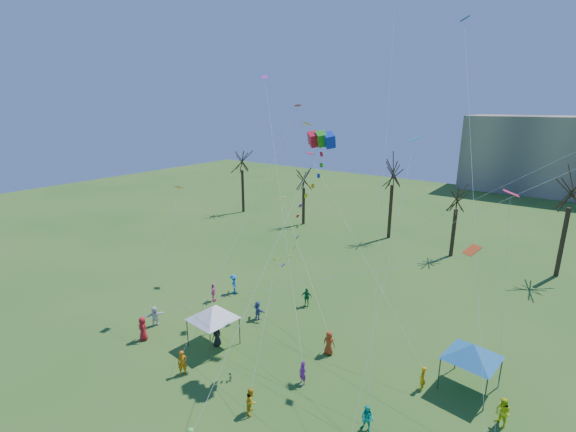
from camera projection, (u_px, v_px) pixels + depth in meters
The scene contains 7 objects.
ground at pixel (245, 431), 21.93m from camera, with size 160.00×160.00×0.00m, color #2A5D1D.
bare_tree_row at pixel (449, 191), 47.18m from camera, with size 71.53×9.36×11.46m.
big_box_kite at pixel (306, 215), 26.24m from camera, with size 2.35×7.13×17.47m.
canopy_tent_white at pixel (213, 313), 29.11m from camera, with size 4.13×4.13×3.11m.
canopy_tent_blue at pixel (473, 351), 24.54m from camera, with size 4.19×4.19×3.16m.
festival_crowd at pixel (283, 351), 27.62m from camera, with size 26.00×13.85×1.86m.
small_kites_aloft at pixel (359, 160), 27.92m from camera, with size 29.29×16.98×33.80m.
Camera 1 is at (12.51, -13.07, 17.28)m, focal length 25.00 mm.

